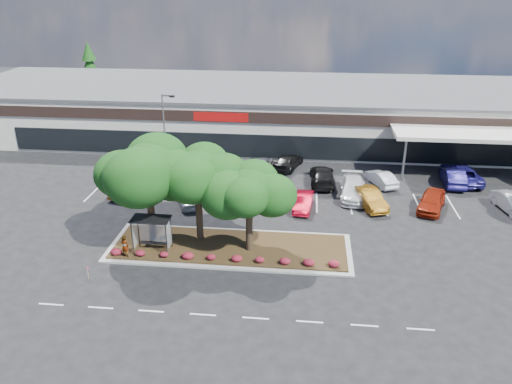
# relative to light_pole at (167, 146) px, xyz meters

# --- Properties ---
(ground) EXTENTS (160.00, 160.00, 0.00)m
(ground) POSITION_rel_light_pole_xyz_m (9.87, -15.97, -3.93)
(ground) COLOR black
(ground) RESTS_ON ground
(retail_store) EXTENTS (80.40, 25.20, 6.25)m
(retail_store) POSITION_rel_light_pole_xyz_m (9.93, 17.94, -0.78)
(retail_store) COLOR beige
(retail_store) RESTS_ON ground
(landscape_island) EXTENTS (18.00, 6.00, 0.26)m
(landscape_island) POSITION_rel_light_pole_xyz_m (7.87, -11.97, -3.81)
(landscape_island) COLOR #979793
(landscape_island) RESTS_ON ground
(lane_markings) EXTENTS (33.12, 20.06, 0.01)m
(lane_markings) POSITION_rel_light_pole_xyz_m (9.73, -5.54, -3.93)
(lane_markings) COLOR silver
(lane_markings) RESTS_ON ground
(shrub_row) EXTENTS (17.00, 0.80, 0.50)m
(shrub_row) POSITION_rel_light_pole_xyz_m (7.87, -14.07, -3.42)
(shrub_row) COLOR maroon
(shrub_row) RESTS_ON landscape_island
(bus_shelter) EXTENTS (2.75, 1.55, 2.59)m
(bus_shelter) POSITION_rel_light_pole_xyz_m (2.37, -13.02, -1.63)
(bus_shelter) COLOR black
(bus_shelter) RESTS_ON landscape_island
(island_tree_west) EXTENTS (7.20, 7.20, 7.89)m
(island_tree_west) POSITION_rel_light_pole_xyz_m (1.87, -11.47, 0.27)
(island_tree_west) COLOR #11360C
(island_tree_west) RESTS_ON landscape_island
(island_tree_mid) EXTENTS (6.60, 6.60, 7.32)m
(island_tree_mid) POSITION_rel_light_pole_xyz_m (5.37, -10.77, -0.01)
(island_tree_mid) COLOR #11360C
(island_tree_mid) RESTS_ON landscape_island
(island_tree_east) EXTENTS (5.80, 5.80, 6.50)m
(island_tree_east) POSITION_rel_light_pole_xyz_m (9.37, -12.27, -0.42)
(island_tree_east) COLOR #11360C
(island_tree_east) RESTS_ON landscape_island
(conifer_north_west) EXTENTS (4.40, 4.40, 10.00)m
(conifer_north_west) POSITION_rel_light_pole_xyz_m (-20.13, 30.03, 1.07)
(conifer_north_west) COLOR #11360C
(conifer_north_west) RESTS_ON ground
(person_waiting) EXTENTS (0.69, 0.54, 1.65)m
(person_waiting) POSITION_rel_light_pole_xyz_m (0.69, -14.27, -2.85)
(person_waiting) COLOR #594C47
(person_waiting) RESTS_ON landscape_island
(light_pole) EXTENTS (1.40, 0.81, 8.94)m
(light_pole) POSITION_rel_light_pole_xyz_m (0.00, 0.00, 0.00)
(light_pole) COLOR #979793
(light_pole) RESTS_ON ground
(survey_stake) EXTENTS (0.08, 0.14, 0.94)m
(survey_stake) POSITION_rel_light_pole_xyz_m (-0.96, -16.97, -3.33)
(survey_stake) COLOR tan
(survey_stake) RESTS_ON ground
(car_0) EXTENTS (2.59, 4.66, 1.45)m
(car_0) POSITION_rel_light_pole_xyz_m (-3.15, -2.88, -3.21)
(car_0) COLOR brown
(car_0) RESTS_ON ground
(car_1) EXTENTS (3.43, 4.80, 1.52)m
(car_1) POSITION_rel_light_pole_xyz_m (2.89, -4.35, -3.18)
(car_1) COLOR #B4BBC2
(car_1) RESTS_ON ground
(car_2) EXTENTS (2.82, 4.22, 1.34)m
(car_2) POSITION_rel_light_pole_xyz_m (2.08, -1.26, -3.27)
(car_2) COLOR black
(car_2) RESTS_ON ground
(car_3) EXTENTS (4.17, 5.89, 1.49)m
(car_3) POSITION_rel_light_pole_xyz_m (8.49, -0.46, -3.19)
(car_3) COLOR navy
(car_3) RESTS_ON ground
(car_4) EXTENTS (1.84, 4.25, 1.36)m
(car_4) POSITION_rel_light_pole_xyz_m (13.18, -4.34, -3.25)
(car_4) COLOR maroon
(car_4) RESTS_ON ground
(car_5) EXTENTS (3.13, 5.11, 1.59)m
(car_5) POSITION_rel_light_pole_xyz_m (18.94, -3.18, -3.14)
(car_5) COLOR brown
(car_5) RESTS_ON ground
(car_6) EXTENTS (2.50, 5.81, 1.67)m
(car_6) POSITION_rel_light_pole_xyz_m (17.65, -1.31, -3.10)
(car_6) COLOR white
(car_6) RESTS_ON ground
(car_7) EXTENTS (3.52, 5.21, 1.65)m
(car_7) POSITION_rel_light_pole_xyz_m (24.26, -3.31, -3.11)
(car_7) COLOR #9B240E
(car_7) RESTS_ON ground
(car_9) EXTENTS (3.09, 4.76, 1.51)m
(car_9) POSITION_rel_light_pole_xyz_m (-3.10, 4.34, -3.18)
(car_9) COLOR #215628
(car_9) RESTS_ON ground
(car_10) EXTENTS (2.19, 5.04, 1.69)m
(car_10) POSITION_rel_light_pole_xyz_m (-1.55, 4.79, -3.09)
(car_10) COLOR #9EA4AA
(car_10) RESTS_ON ground
(car_11) EXTENTS (2.34, 4.90, 1.35)m
(car_11) POSITION_rel_light_pole_xyz_m (8.52, 4.68, -3.26)
(car_11) COLOR slate
(car_11) RESTS_ON ground
(car_13) EXTENTS (3.56, 5.58, 1.51)m
(car_13) POSITION_rel_light_pole_xyz_m (11.33, 5.65, -3.18)
(car_13) COLOR black
(car_13) RESTS_ON ground
(car_14) EXTENTS (2.53, 5.76, 1.65)m
(car_14) POSITION_rel_light_pole_xyz_m (14.89, 1.77, -3.11)
(car_14) COLOR black
(car_14) RESTS_ON ground
(car_15) EXTENTS (3.03, 4.50, 1.40)m
(car_15) POSITION_rel_light_pole_xyz_m (20.59, 1.95, -3.23)
(car_15) COLOR silver
(car_15) RESTS_ON ground
(car_16) EXTENTS (2.05, 5.17, 1.68)m
(car_16) POSITION_rel_light_pole_xyz_m (27.57, 2.86, -3.10)
(car_16) COLOR navy
(car_16) RESTS_ON ground
(car_17) EXTENTS (3.37, 6.33, 1.69)m
(car_17) POSITION_rel_light_pole_xyz_m (28.53, 3.73, -3.09)
(car_17) COLOR navy
(car_17) RESTS_ON ground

